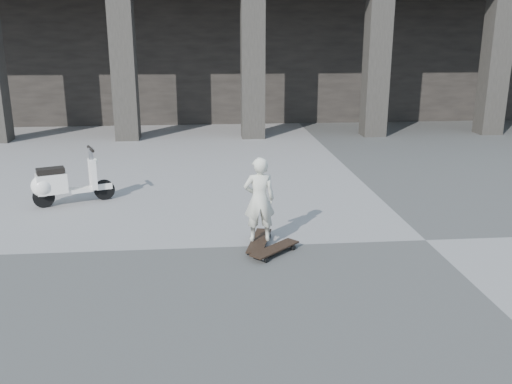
{
  "coord_description": "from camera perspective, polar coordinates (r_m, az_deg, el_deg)",
  "views": [
    {
      "loc": [
        -3.11,
        -7.08,
        2.84
      ],
      "look_at": [
        -2.42,
        0.49,
        0.65
      ],
      "focal_mm": 38.0,
      "sensor_mm": 36.0,
      "label": 1
    }
  ],
  "objects": [
    {
      "name": "ground",
      "position": [
        8.24,
        17.42,
        -4.86
      ],
      "size": [
        90.0,
        90.0,
        0.0
      ],
      "primitive_type": "plane",
      "color": "#444442",
      "rests_on": "ground"
    },
    {
      "name": "colonnade",
      "position": [
        21.08,
        3.42,
        16.58
      ],
      "size": [
        28.0,
        8.82,
        6.0
      ],
      "color": "black",
      "rests_on": "ground"
    },
    {
      "name": "longboard",
      "position": [
        7.62,
        0.34,
        -5.2
      ],
      "size": [
        0.45,
        0.97,
        0.09
      ],
      "rotation": [
        0.0,
        0.0,
        1.32
      ],
      "color": "black",
      "rests_on": "ground"
    },
    {
      "name": "skateboard_spare",
      "position": [
        7.34,
        2.0,
        -6.05
      ],
      "size": [
        0.74,
        0.71,
        0.1
      ],
      "rotation": [
        0.0,
        0.0,
        0.76
      ],
      "color": "black",
      "rests_on": "ground"
    },
    {
      "name": "child",
      "position": [
        7.42,
        0.35,
        -0.79
      ],
      "size": [
        0.44,
        0.29,
        1.18
      ],
      "primitive_type": "imported",
      "rotation": [
        0.0,
        0.0,
        3.17
      ],
      "color": "beige",
      "rests_on": "longboard"
    },
    {
      "name": "scooter",
      "position": [
        9.96,
        -20.02,
        0.82
      ],
      "size": [
        1.33,
        0.72,
        0.98
      ],
      "rotation": [
        0.0,
        0.0,
        0.38
      ],
      "color": "black",
      "rests_on": "ground"
    }
  ]
}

